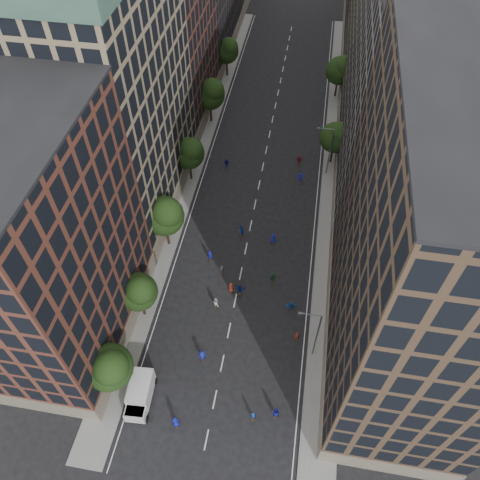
{
  "coord_description": "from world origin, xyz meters",
  "views": [
    {
      "loc": [
        6.23,
        -14.95,
        52.76
      ],
      "look_at": [
        -0.84,
        26.78,
        2.0
      ],
      "focal_mm": 35.0,
      "sensor_mm": 36.0,
      "label": 1
    }
  ],
  "objects_px": {
    "streetlamp_far": "(329,149)",
    "skater_0": "(176,422)",
    "cargo_van": "(140,394)",
    "skater_1": "(253,415)",
    "streetlamp_near": "(315,333)",
    "skater_2": "(276,412)"
  },
  "relations": [
    {
      "from": "cargo_van",
      "to": "skater_2",
      "type": "bearing_deg",
      "value": -0.74
    },
    {
      "from": "skater_0",
      "to": "streetlamp_far",
      "type": "bearing_deg",
      "value": -129.88
    },
    {
      "from": "streetlamp_near",
      "to": "skater_1",
      "type": "relative_size",
      "value": 5.86
    },
    {
      "from": "cargo_van",
      "to": "skater_1",
      "type": "distance_m",
      "value": 12.84
    },
    {
      "from": "skater_0",
      "to": "skater_2",
      "type": "xyz_separation_m",
      "value": [
        10.64,
        2.89,
        -0.06
      ]
    },
    {
      "from": "cargo_van",
      "to": "streetlamp_far",
      "type": "bearing_deg",
      "value": 62.46
    },
    {
      "from": "skater_0",
      "to": "skater_1",
      "type": "xyz_separation_m",
      "value": [
        8.2,
        2.15,
        -0.16
      ]
    },
    {
      "from": "cargo_van",
      "to": "skater_0",
      "type": "xyz_separation_m",
      "value": [
        4.62,
        -2.13,
        -0.58
      ]
    },
    {
      "from": "streetlamp_far",
      "to": "skater_1",
      "type": "relative_size",
      "value": 5.86
    },
    {
      "from": "cargo_van",
      "to": "skater_1",
      "type": "bearing_deg",
      "value": -3.5
    },
    {
      "from": "skater_1",
      "to": "skater_0",
      "type": "bearing_deg",
      "value": 10.86
    },
    {
      "from": "streetlamp_near",
      "to": "streetlamp_far",
      "type": "bearing_deg",
      "value": 90.0
    },
    {
      "from": "cargo_van",
      "to": "skater_2",
      "type": "xyz_separation_m",
      "value": [
        15.25,
        0.76,
        -0.64
      ]
    },
    {
      "from": "streetlamp_far",
      "to": "skater_0",
      "type": "relative_size",
      "value": 4.87
    },
    {
      "from": "streetlamp_near",
      "to": "skater_0",
      "type": "distance_m",
      "value": 18.28
    },
    {
      "from": "cargo_van",
      "to": "skater_1",
      "type": "relative_size",
      "value": 3.59
    },
    {
      "from": "streetlamp_near",
      "to": "streetlamp_far",
      "type": "height_order",
      "value": "same"
    },
    {
      "from": "cargo_van",
      "to": "skater_0",
      "type": "bearing_deg",
      "value": -28.34
    },
    {
      "from": "streetlamp_far",
      "to": "cargo_van",
      "type": "distance_m",
      "value": 45.96
    },
    {
      "from": "streetlamp_far",
      "to": "skater_2",
      "type": "distance_m",
      "value": 41.47
    },
    {
      "from": "streetlamp_far",
      "to": "cargo_van",
      "type": "height_order",
      "value": "streetlamp_far"
    },
    {
      "from": "streetlamp_near",
      "to": "skater_2",
      "type": "bearing_deg",
      "value": -112.34
    }
  ]
}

